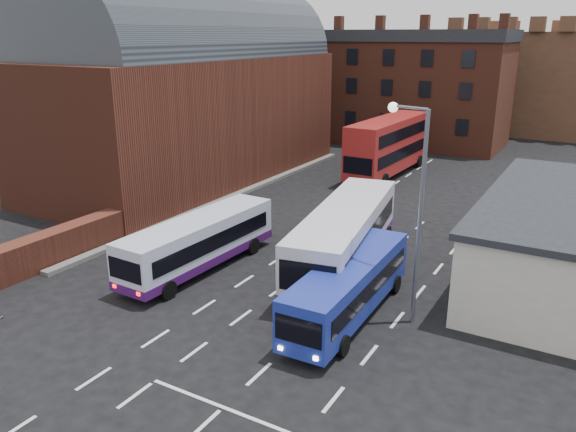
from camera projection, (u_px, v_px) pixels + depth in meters
The scene contains 10 objects.
ground at pixel (169, 330), 23.45m from camera, with size 180.00×180.00×0.00m, color black.
railway_station at pixel (191, 87), 45.74m from camera, with size 12.00×28.00×16.00m.
forecourt_wall at pixel (46, 250), 29.66m from camera, with size 1.20×10.00×1.80m, color #602B1E.
brick_terrace at pixel (402, 93), 62.49m from camera, with size 22.00×10.00×11.00m, color brown.
castle_keep at pixel (542, 80), 73.12m from camera, with size 22.00×22.00×12.00m, color brown.
bus_white_outbound at pixel (199, 240), 29.13m from camera, with size 2.85×10.11×2.73m.
bus_white_inbound at pixel (345, 233), 28.87m from camera, with size 4.91×12.75×3.39m.
bus_blue at pixel (349, 285), 24.12m from camera, with size 2.53×9.44×2.56m.
bus_red_double at pixel (388, 145), 48.35m from camera, with size 3.41×12.38×4.92m.
street_lamp at pixel (415, 196), 22.62m from camera, with size 1.84×0.67×9.21m.
Camera 1 is at (14.71, -15.55, 11.81)m, focal length 35.00 mm.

